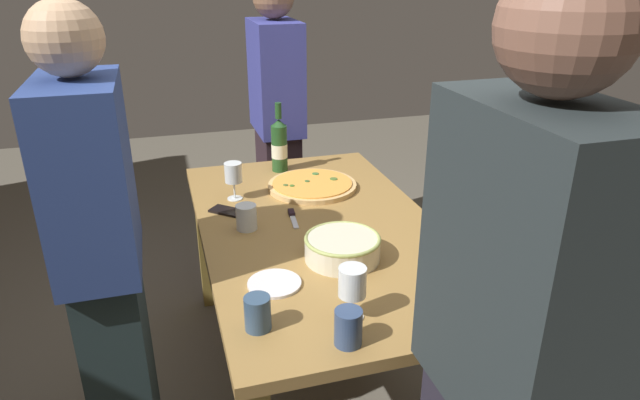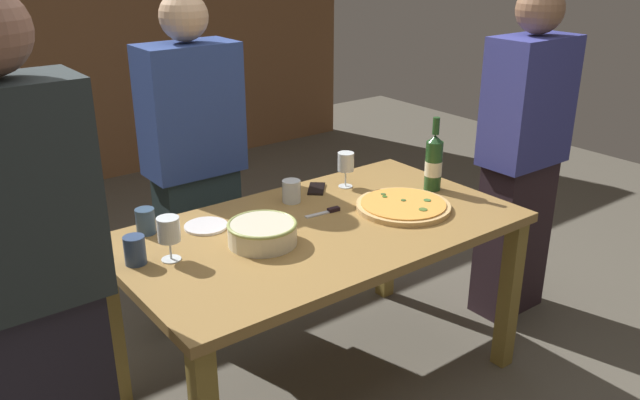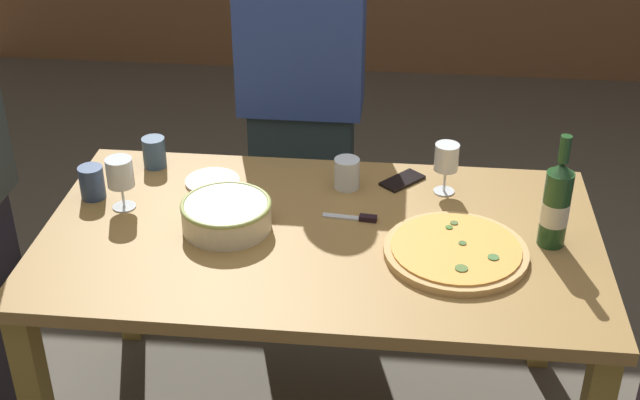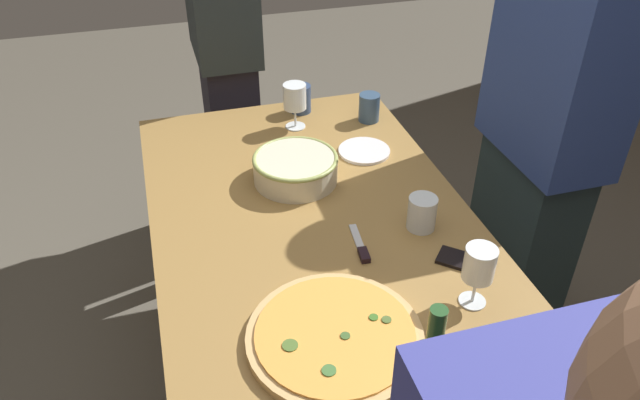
% 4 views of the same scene
% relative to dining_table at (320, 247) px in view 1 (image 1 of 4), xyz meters
% --- Properties ---
extents(ground_plane, '(8.00, 8.00, 0.00)m').
position_rel_dining_table_xyz_m(ground_plane, '(0.00, 0.00, -0.66)').
color(ground_plane, '#5C564A').
extents(dining_table, '(1.60, 0.90, 0.75)m').
position_rel_dining_table_xyz_m(dining_table, '(0.00, 0.00, 0.00)').
color(dining_table, olive).
rests_on(dining_table, ground).
extents(pizza, '(0.40, 0.40, 0.03)m').
position_rel_dining_table_xyz_m(pizza, '(0.38, -0.08, 0.11)').
color(pizza, tan).
rests_on(pizza, dining_table).
extents(serving_bowl, '(0.26, 0.26, 0.08)m').
position_rel_dining_table_xyz_m(serving_bowl, '(-0.27, -0.00, 0.14)').
color(serving_bowl, beige).
rests_on(serving_bowl, dining_table).
extents(wine_bottle, '(0.08, 0.08, 0.34)m').
position_rel_dining_table_xyz_m(wine_bottle, '(0.65, 0.01, 0.22)').
color(wine_bottle, '#224C23').
rests_on(wine_bottle, dining_table).
extents(wine_glass_near_pizza, '(0.08, 0.08, 0.16)m').
position_rel_dining_table_xyz_m(wine_glass_near_pizza, '(-0.60, 0.08, 0.21)').
color(wine_glass_near_pizza, white).
rests_on(wine_glass_near_pizza, dining_table).
extents(wine_glass_by_bottle, '(0.07, 0.07, 0.16)m').
position_rel_dining_table_xyz_m(wine_glass_by_bottle, '(0.36, 0.28, 0.21)').
color(wine_glass_by_bottle, white).
rests_on(wine_glass_by_bottle, dining_table).
extents(cup_amber, '(0.08, 0.08, 0.10)m').
position_rel_dining_table_xyz_m(cup_amber, '(0.06, 0.27, 0.14)').
color(cup_amber, white).
rests_on(cup_amber, dining_table).
extents(cup_ceramic, '(0.08, 0.08, 0.10)m').
position_rel_dining_table_xyz_m(cup_ceramic, '(-0.71, 0.13, 0.14)').
color(cup_ceramic, navy).
rests_on(cup_ceramic, dining_table).
extents(cup_spare, '(0.07, 0.07, 0.10)m').
position_rel_dining_table_xyz_m(cup_spare, '(-0.58, 0.35, 0.14)').
color(cup_spare, '#354E6B').
rests_on(cup_spare, dining_table).
extents(side_plate, '(0.17, 0.17, 0.01)m').
position_rel_dining_table_xyz_m(side_plate, '(-0.37, 0.26, 0.10)').
color(side_plate, white).
rests_on(side_plate, dining_table).
extents(cell_phone, '(0.15, 0.15, 0.01)m').
position_rel_dining_table_xyz_m(cell_phone, '(0.23, 0.33, 0.10)').
color(cell_phone, black).
rests_on(cell_phone, dining_table).
extents(pizza_knife, '(0.16, 0.04, 0.02)m').
position_rel_dining_table_xyz_m(pizza_knife, '(0.10, 0.08, 0.10)').
color(pizza_knife, silver).
rests_on(pizza_knife, dining_table).
extents(person_host, '(0.44, 0.24, 1.61)m').
position_rel_dining_table_xyz_m(person_host, '(-0.15, 0.78, 0.15)').
color(person_host, '#223134').
rests_on(person_host, ground).
extents(person_guest_left, '(0.41, 0.24, 1.71)m').
position_rel_dining_table_xyz_m(person_guest_left, '(-1.10, -0.08, 0.22)').
color(person_guest_left, '#24212D').
rests_on(person_guest_left, ground).
extents(person_guest_right, '(0.42, 0.24, 1.63)m').
position_rel_dining_table_xyz_m(person_guest_right, '(1.16, -0.09, 0.16)').
color(person_guest_right, '#2E2027').
rests_on(person_guest_right, ground).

